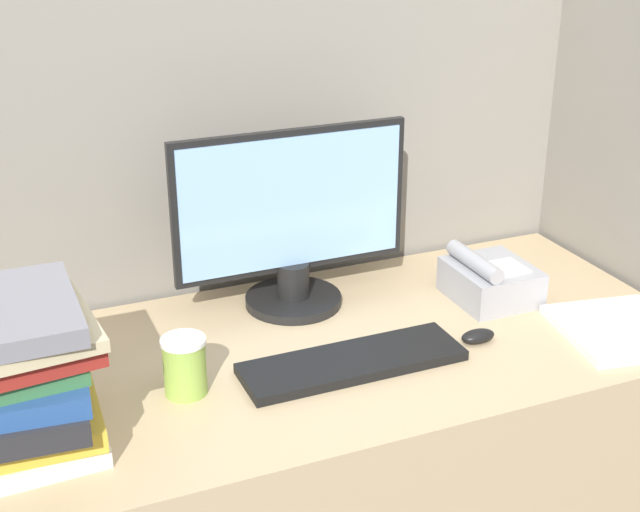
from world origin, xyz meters
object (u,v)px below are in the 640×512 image
keyboard (353,362)px  coffee_cup (185,366)px  book_stack (26,373)px  monitor (292,226)px  desk_telephone (490,280)px  mouse (478,336)px

keyboard → coffee_cup: size_ratio=3.94×
coffee_cup → book_stack: 0.29m
monitor → desk_telephone: bearing=-19.9°
keyboard → book_stack: bearing=-177.8°
book_stack → mouse: bearing=0.8°
monitor → coffee_cup: monitor is taller
keyboard → book_stack: 0.61m
monitor → mouse: monitor is taller
mouse → keyboard: bearing=177.8°
mouse → coffee_cup: bearing=175.7°
coffee_cup → desk_telephone: desk_telephone is taller
monitor → mouse: 0.45m
keyboard → monitor: bearing=91.1°
book_stack → keyboard: bearing=2.2°
mouse → desk_telephone: size_ratio=0.40×
keyboard → mouse: bearing=-2.2°
coffee_cup → desk_telephone: (0.73, 0.12, -0.01)m
mouse → coffee_cup: coffee_cup is taller
keyboard → book_stack: size_ratio=1.38×
keyboard → desk_telephone: (0.41, 0.15, 0.04)m
keyboard → book_stack: book_stack is taller
coffee_cup → book_stack: (-0.27, -0.06, 0.08)m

